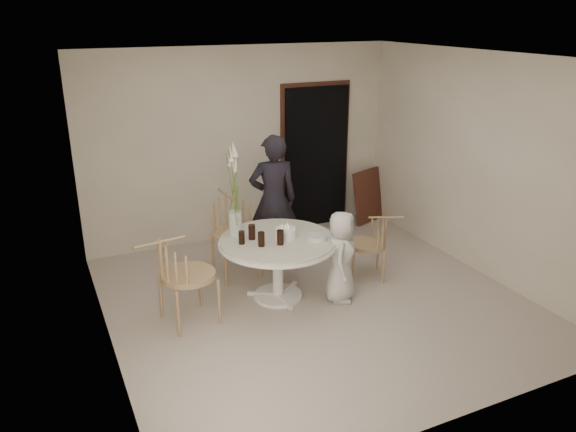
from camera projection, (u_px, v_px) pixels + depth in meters
name	position (u px, v px, depth m)	size (l,w,h in m)	color
ground	(315.00, 300.00, 6.44)	(4.50, 4.50, 0.00)	#B9AC9E
room_shell	(317.00, 163.00, 5.88)	(4.50, 4.50, 4.50)	silver
doorway	(316.00, 158.00, 8.40)	(1.00, 0.10, 2.10)	black
door_trim	(315.00, 153.00, 8.41)	(1.12, 0.03, 2.22)	#532D1C
table	(278.00, 248.00, 6.30)	(1.33, 1.33, 0.73)	white
picture_frame	(368.00, 196.00, 8.74)	(0.61, 0.04, 0.82)	#532D1C
chair_far	(231.00, 223.00, 6.97)	(0.57, 0.62, 1.00)	tan
chair_right	(376.00, 238.00, 6.85)	(0.58, 0.56, 0.80)	tan
chair_left	(175.00, 269.00, 5.73)	(0.65, 0.61, 1.00)	tan
girl	(273.00, 200.00, 7.18)	(0.62, 0.41, 1.70)	black
boy	(341.00, 257.00, 6.29)	(0.52, 0.34, 1.07)	silver
birthday_cake	(286.00, 233.00, 6.28)	(0.23, 0.23, 0.16)	white
cola_tumbler_a	(261.00, 239.00, 6.05)	(0.07, 0.07, 0.16)	black
cola_tumbler_b	(280.00, 237.00, 6.09)	(0.08, 0.08, 0.16)	black
cola_tumbler_c	(242.00, 238.00, 6.11)	(0.07, 0.07, 0.15)	black
cola_tumbler_d	(252.00, 232.00, 6.23)	(0.08, 0.08, 0.17)	black
plate_stack	(317.00, 237.00, 6.23)	(0.21, 0.21, 0.05)	silver
flower_vase	(234.00, 199.00, 6.24)	(0.15, 0.15, 1.10)	silver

